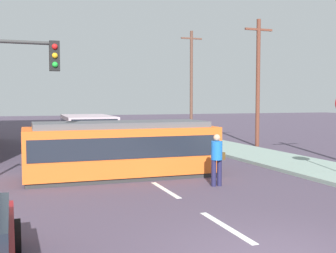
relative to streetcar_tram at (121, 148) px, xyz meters
name	(u,v)px	position (x,y,z in m)	size (l,w,h in m)	color
ground_plane	(132,170)	(0.72, 1.30, -1.03)	(120.00, 120.00, 0.00)	#4A3E50
lane_stripe_1	(226,227)	(0.72, -6.70, -1.02)	(0.16, 2.40, 0.01)	silver
lane_stripe_2	(165,190)	(0.72, -2.70, -1.02)	(0.16, 2.40, 0.01)	silver
lane_stripe_3	(108,155)	(0.72, 6.00, -1.02)	(0.16, 2.40, 0.01)	silver
lane_stripe_4	(89,143)	(0.72, 12.00, -1.02)	(0.16, 2.40, 0.01)	silver
streetcar_tram	(121,148)	(0.00, 0.00, 0.00)	(6.83, 2.63, 1.99)	orange
city_bus	(88,131)	(0.07, 8.18, 0.06)	(2.63, 5.22, 1.91)	#C1AAB6
pedestrian_crossing	(217,157)	(2.48, -2.70, -0.08)	(0.51, 0.36, 1.67)	#201F42
utility_pole_mid	(258,80)	(9.91, 6.90, 2.89)	(1.80, 0.24, 7.49)	brown
utility_pole_far	(191,80)	(9.79, 16.71, 3.31)	(1.80, 0.24, 8.31)	brown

